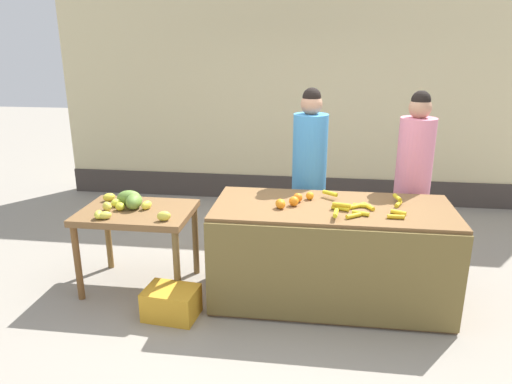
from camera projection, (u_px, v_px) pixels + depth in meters
name	position (u px, v px, depth m)	size (l,w,h in m)	color
ground_plane	(291.00, 295.00, 4.39)	(24.00, 24.00, 0.00)	gray
market_wall_back	(306.00, 92.00, 6.63)	(7.09, 0.23, 3.19)	beige
fruit_stall_counter	(330.00, 254.00, 4.19)	(2.06, 0.92, 0.89)	brown
side_table_wooden	(137.00, 220.00, 4.36)	(1.02, 0.73, 0.78)	brown
banana_bunch_pile	(363.00, 207.00, 3.96)	(0.69, 0.65, 0.07)	yellow
orange_pile	(292.00, 201.00, 4.08)	(0.32, 0.35, 0.09)	orange
mango_papaya_pile	(128.00, 202.00, 4.34)	(0.83, 0.60, 0.14)	#D8DC3F
vendor_woman_blue_shirt	(309.00, 179.00, 4.74)	(0.34, 0.34, 1.83)	#33333D
vendor_woman_pink_shirt	(412.00, 184.00, 4.61)	(0.34, 0.34, 1.82)	#33333D
produce_crate	(171.00, 303.00, 4.01)	(0.44, 0.32, 0.26)	gold
produce_sack	(235.00, 234.00, 5.20)	(0.36, 0.30, 0.46)	maroon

